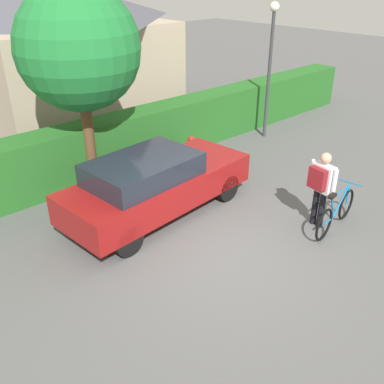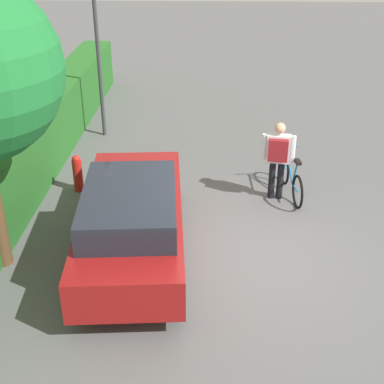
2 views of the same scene
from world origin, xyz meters
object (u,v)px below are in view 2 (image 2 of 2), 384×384
at_px(fire_hydrant, 78,173).
at_px(person_rider, 278,154).
at_px(parked_car_near, 132,218).
at_px(street_lamp, 97,35).
at_px(bicycle, 291,178).

bearing_deg(fire_hydrant, person_rider, -92.82).
xyz_separation_m(parked_car_near, person_rider, (2.20, -2.63, 0.24)).
distance_m(street_lamp, fire_hydrant, 3.90).
distance_m(parked_car_near, person_rider, 3.44).
bearing_deg(fire_hydrant, street_lamp, 0.89).
bearing_deg(bicycle, street_lamp, 54.34).
relative_size(parked_car_near, person_rider, 2.71).
relative_size(bicycle, fire_hydrant, 2.17).
height_order(bicycle, street_lamp, street_lamp).
distance_m(parked_car_near, fire_hydrant, 2.86).
relative_size(bicycle, person_rider, 1.06).
xyz_separation_m(parked_car_near, bicycle, (2.39, -2.96, -0.37)).
bearing_deg(fire_hydrant, bicycle, -90.27).
distance_m(bicycle, street_lamp, 5.99).
bearing_deg(bicycle, parked_car_near, 128.83).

